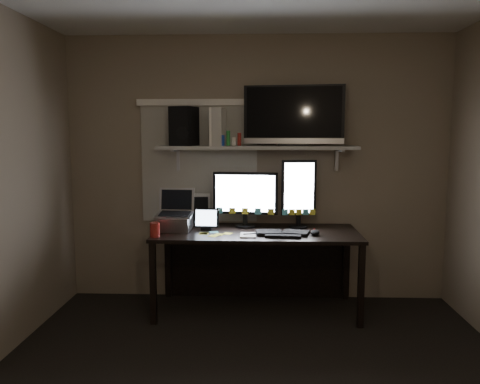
{
  "coord_description": "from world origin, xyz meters",
  "views": [
    {
      "loc": [
        0.01,
        -2.65,
        1.61
      ],
      "look_at": [
        -0.14,
        1.25,
        1.1
      ],
      "focal_mm": 35.0,
      "sensor_mm": 36.0,
      "label": 1
    }
  ],
  "objects_px": {
    "desk": "(257,247)",
    "cup": "(155,230)",
    "keyboard": "(282,233)",
    "laptop": "(175,211)",
    "tv": "(294,116)",
    "monitor_portrait": "(299,193)",
    "game_console": "(218,127)",
    "tablet": "(206,219)",
    "monitor_landscape": "(245,199)",
    "speaker": "(184,126)",
    "mouse": "(315,232)"
  },
  "relations": [
    {
      "from": "tablet",
      "to": "cup",
      "type": "bearing_deg",
      "value": -140.54
    },
    {
      "from": "laptop",
      "to": "tv",
      "type": "xyz_separation_m",
      "value": [
        1.06,
        0.19,
        0.84
      ]
    },
    {
      "from": "game_console",
      "to": "speaker",
      "type": "xyz_separation_m",
      "value": [
        -0.31,
        0.0,
        0.01
      ]
    },
    {
      "from": "keyboard",
      "to": "laptop",
      "type": "relative_size",
      "value": 1.27
    },
    {
      "from": "mouse",
      "to": "game_console",
      "type": "bearing_deg",
      "value": 167.13
    },
    {
      "from": "monitor_landscape",
      "to": "laptop",
      "type": "relative_size",
      "value": 1.65
    },
    {
      "from": "laptop",
      "to": "tv",
      "type": "relative_size",
      "value": 0.4
    },
    {
      "from": "desk",
      "to": "monitor_portrait",
      "type": "distance_m",
      "value": 0.63
    },
    {
      "from": "tablet",
      "to": "monitor_landscape",
      "type": "bearing_deg",
      "value": 26.12
    },
    {
      "from": "mouse",
      "to": "keyboard",
      "type": "bearing_deg",
      "value": -175.76
    },
    {
      "from": "keyboard",
      "to": "cup",
      "type": "relative_size",
      "value": 3.76
    },
    {
      "from": "speaker",
      "to": "desk",
      "type": "bearing_deg",
      "value": 14.33
    },
    {
      "from": "keyboard",
      "to": "tablet",
      "type": "xyz_separation_m",
      "value": [
        -0.67,
        0.15,
        0.08
      ]
    },
    {
      "from": "tablet",
      "to": "speaker",
      "type": "relative_size",
      "value": 0.64
    },
    {
      "from": "monitor_portrait",
      "to": "keyboard",
      "type": "distance_m",
      "value": 0.45
    },
    {
      "from": "keyboard",
      "to": "game_console",
      "type": "bearing_deg",
      "value": 158.73
    },
    {
      "from": "monitor_landscape",
      "to": "tablet",
      "type": "bearing_deg",
      "value": -151.15
    },
    {
      "from": "desk",
      "to": "monitor_landscape",
      "type": "bearing_deg",
      "value": 150.06
    },
    {
      "from": "tablet",
      "to": "speaker",
      "type": "height_order",
      "value": "speaker"
    },
    {
      "from": "monitor_portrait",
      "to": "monitor_landscape",
      "type": "bearing_deg",
      "value": 173.49
    },
    {
      "from": "mouse",
      "to": "speaker",
      "type": "bearing_deg",
      "value": 171.72
    },
    {
      "from": "desk",
      "to": "keyboard",
      "type": "bearing_deg",
      "value": -46.9
    },
    {
      "from": "laptop",
      "to": "speaker",
      "type": "height_order",
      "value": "speaker"
    },
    {
      "from": "monitor_landscape",
      "to": "tv",
      "type": "height_order",
      "value": "tv"
    },
    {
      "from": "laptop",
      "to": "speaker",
      "type": "distance_m",
      "value": 0.77
    },
    {
      "from": "cup",
      "to": "keyboard",
      "type": "bearing_deg",
      "value": 7.32
    },
    {
      "from": "laptop",
      "to": "game_console",
      "type": "xyz_separation_m",
      "value": [
        0.38,
        0.16,
        0.74
      ]
    },
    {
      "from": "keyboard",
      "to": "laptop",
      "type": "height_order",
      "value": "laptop"
    },
    {
      "from": "cup",
      "to": "monitor_portrait",
      "type": "bearing_deg",
      "value": 19.43
    },
    {
      "from": "game_console",
      "to": "monitor_landscape",
      "type": "bearing_deg",
      "value": 12.3
    },
    {
      "from": "desk",
      "to": "monitor_portrait",
      "type": "height_order",
      "value": "monitor_portrait"
    },
    {
      "from": "monitor_portrait",
      "to": "game_console",
      "type": "xyz_separation_m",
      "value": [
        -0.74,
        -0.01,
        0.6
      ]
    },
    {
      "from": "keyboard",
      "to": "cup",
      "type": "bearing_deg",
      "value": -167.53
    },
    {
      "from": "monitor_portrait",
      "to": "speaker",
      "type": "bearing_deg",
      "value": 174.07
    },
    {
      "from": "monitor_portrait",
      "to": "speaker",
      "type": "xyz_separation_m",
      "value": [
        -1.04,
        -0.01,
        0.61
      ]
    },
    {
      "from": "monitor_portrait",
      "to": "tablet",
      "type": "xyz_separation_m",
      "value": [
        -0.83,
        -0.14,
        -0.22
      ]
    },
    {
      "from": "cup",
      "to": "laptop",
      "type": "bearing_deg",
      "value": 64.9
    },
    {
      "from": "desk",
      "to": "cup",
      "type": "relative_size",
      "value": 14.8
    },
    {
      "from": "desk",
      "to": "speaker",
      "type": "bearing_deg",
      "value": 175.43
    },
    {
      "from": "desk",
      "to": "monitor_portrait",
      "type": "xyz_separation_m",
      "value": [
        0.38,
        0.06,
        0.49
      ]
    },
    {
      "from": "desk",
      "to": "tv",
      "type": "distance_m",
      "value": 1.24
    },
    {
      "from": "keyboard",
      "to": "speaker",
      "type": "relative_size",
      "value": 1.3
    },
    {
      "from": "tablet",
      "to": "game_console",
      "type": "relative_size",
      "value": 0.67
    },
    {
      "from": "monitor_landscape",
      "to": "speaker",
      "type": "relative_size",
      "value": 1.7
    },
    {
      "from": "tv",
      "to": "game_console",
      "type": "relative_size",
      "value": 2.66
    },
    {
      "from": "desk",
      "to": "tablet",
      "type": "distance_m",
      "value": 0.54
    },
    {
      "from": "game_console",
      "to": "speaker",
      "type": "distance_m",
      "value": 0.31
    },
    {
      "from": "monitor_landscape",
      "to": "tablet",
      "type": "height_order",
      "value": "monitor_landscape"
    },
    {
      "from": "monitor_portrait",
      "to": "game_console",
      "type": "height_order",
      "value": "game_console"
    },
    {
      "from": "mouse",
      "to": "tablet",
      "type": "height_order",
      "value": "tablet"
    }
  ]
}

